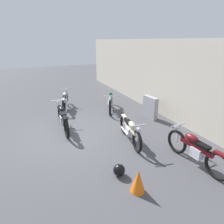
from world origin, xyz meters
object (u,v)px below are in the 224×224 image
at_px(motorcycle_cream, 130,130).
at_px(motorcycle_silver, 65,100).
at_px(traffic_cone, 138,181).
at_px(motorcycle_green, 111,102).
at_px(helmet, 119,170).
at_px(stone_marker, 150,107).
at_px(motorcycle_maroon, 195,149).
at_px(motorcycle_black, 63,118).

xyz_separation_m(motorcycle_cream, motorcycle_silver, (-4.16, -1.31, 0.01)).
height_order(traffic_cone, motorcycle_green, motorcycle_green).
xyz_separation_m(helmet, motorcycle_green, (-4.44, 1.68, 0.28)).
xyz_separation_m(motorcycle_green, motorcycle_silver, (-1.10, -1.93, -0.00)).
height_order(stone_marker, motorcycle_green, stone_marker).
distance_m(helmet, motorcycle_cream, 1.76).
relative_size(stone_marker, motorcycle_maroon, 0.46).
relative_size(helmet, motorcycle_black, 0.14).
relative_size(motorcycle_green, motorcycle_black, 0.86).
xyz_separation_m(helmet, motorcycle_maroon, (0.38, 2.06, 0.29)).
bearing_deg(motorcycle_maroon, motorcycle_silver, 18.07).
relative_size(motorcycle_cream, motorcycle_black, 0.90).
bearing_deg(motorcycle_black, motorcycle_maroon, -141.05).
bearing_deg(traffic_cone, helmet, -167.39).
distance_m(stone_marker, motorcycle_cream, 2.34).
distance_m(stone_marker, motorcycle_silver, 4.09).
distance_m(motorcycle_cream, motorcycle_green, 3.12).
distance_m(motorcycle_maroon, motorcycle_black, 4.60).
bearing_deg(motorcycle_silver, traffic_cone, -160.01).
bearing_deg(motorcycle_maroon, traffic_cone, 95.10).
xyz_separation_m(helmet, traffic_cone, (0.66, 0.15, 0.13)).
bearing_deg(helmet, motorcycle_maroon, 79.58).
xyz_separation_m(stone_marker, helmet, (2.88, -2.85, -0.32)).
xyz_separation_m(stone_marker, motorcycle_maroon, (3.26, -0.79, -0.03)).
relative_size(motorcycle_maroon, motorcycle_black, 0.95).
distance_m(helmet, traffic_cone, 0.69).
xyz_separation_m(motorcycle_silver, motorcycle_black, (2.31, -0.53, 0.04)).
distance_m(motorcycle_cream, motorcycle_maroon, 2.03).
relative_size(stone_marker, traffic_cone, 1.72).
height_order(helmet, motorcycle_black, motorcycle_black).
bearing_deg(motorcycle_green, traffic_cone, 8.45).
xyz_separation_m(motorcycle_cream, motorcycle_black, (-1.85, -1.84, 0.05)).
bearing_deg(helmet, motorcycle_cream, 142.63).
height_order(stone_marker, traffic_cone, stone_marker).
bearing_deg(motorcycle_silver, motorcycle_black, -176.54).
xyz_separation_m(stone_marker, motorcycle_black, (-0.35, -3.63, -0.01)).
height_order(stone_marker, motorcycle_black, motorcycle_black).
xyz_separation_m(helmet, motorcycle_black, (-3.24, -0.78, 0.32)).
bearing_deg(motorcycle_silver, helmet, -161.09).
height_order(helmet, traffic_cone, traffic_cone).
relative_size(stone_marker, motorcycle_silver, 0.49).
distance_m(motorcycle_green, motorcycle_black, 2.74).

